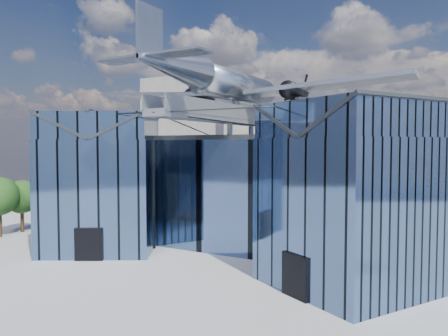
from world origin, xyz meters
The scene contains 4 objects.
ground_plane centered at (0.00, 0.00, 0.00)m, with size 120.00×120.00×0.00m, color gray.
museum centered at (0.00, 5.82, 5.54)m, with size 32.88×24.50×17.60m.
bg_towers centered at (1.45, 50.49, 10.01)m, with size 77.00×24.50×26.00m.
tree_side_w centered at (-23.22, 0.32, 3.65)m, with size 3.65×3.65×5.40m.
Camera 1 is at (17.25, -28.72, 9.05)m, focal length 35.00 mm.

